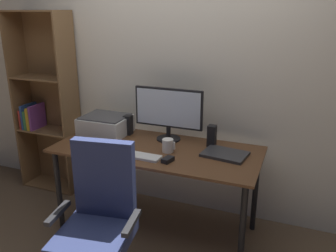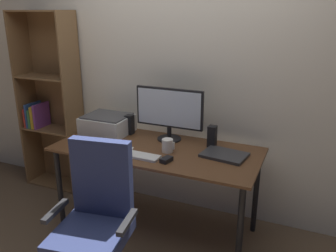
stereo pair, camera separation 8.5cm
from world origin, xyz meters
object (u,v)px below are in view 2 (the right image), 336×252
desk (157,158)px  mouse (166,160)px  speaker_right (212,136)px  printer (107,124)px  keyboard (141,156)px  monitor (169,111)px  office_chair (96,228)px  coffee_mug (167,145)px  laptop (224,155)px  speaker_left (129,125)px  bookshelf (50,104)px

desk → mouse: bearing=-49.7°
speaker_right → printer: size_ratio=0.42×
keyboard → mouse: mouse is taller
monitor → office_chair: (-0.09, -0.97, -0.53)m
coffee_mug → laptop: bearing=11.8°
coffee_mug → speaker_right: 0.37m
office_chair → laptop: bearing=44.0°
monitor → printer: monitor is taller
mouse → office_chair: (-0.25, -0.54, -0.30)m
keyboard → office_chair: size_ratio=0.29×
desk → speaker_left: 0.45m
desk → laptop: 0.54m
monitor → coffee_mug: bearing=-69.4°
desk → laptop: laptop is taller
laptop → office_chair: 1.05m
desk → mouse: size_ratio=16.87×
coffee_mug → printer: (-0.66, 0.19, 0.03)m
coffee_mug → office_chair: bearing=-104.5°
speaker_left → office_chair: size_ratio=0.17×
speaker_right → bookshelf: size_ratio=0.10×
desk → printer: size_ratio=4.05×
laptop → bookshelf: bookshelf is taller
keyboard → speaker_right: 0.59m
monitor → bookshelf: bookshelf is taller
coffee_mug → laptop: (0.42, 0.09, -0.04)m
desk → speaker_right: size_ratio=9.53×
mouse → bookshelf: bearing=173.2°
keyboard → printer: bearing=146.6°
keyboard → printer: printer is taller
coffee_mug → speaker_left: size_ratio=0.60×
coffee_mug → printer: 0.69m
speaker_right → bookshelf: (-1.74, 0.15, 0.04)m
monitor → keyboard: 0.49m
coffee_mug → printer: printer is taller
laptop → speaker_left: bearing=178.2°
speaker_left → laptop: bearing=-9.8°
mouse → speaker_right: (0.21, 0.42, 0.07)m
speaker_right → printer: 0.94m
mouse → speaker_right: size_ratio=0.56×
printer → office_chair: office_chair is taller
monitor → printer: bearing=-174.2°
monitor → mouse: 0.51m
speaker_left → office_chair: (0.28, -0.96, -0.37)m
desk → keyboard: (-0.03, -0.21, 0.09)m
keyboard → speaker_right: speaker_right is taller
speaker_right → printer: speaker_right is taller
coffee_mug → bookshelf: 1.51m
mouse → office_chair: bearing=-101.6°
monitor → laptop: bearing=-17.4°
bookshelf → speaker_right: bearing=-4.8°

